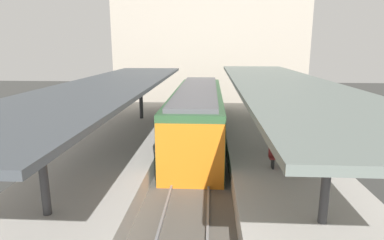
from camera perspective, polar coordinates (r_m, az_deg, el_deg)
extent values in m
plane|color=#383835|center=(14.13, -0.01, -10.61)|extent=(80.00, 80.00, 0.00)
cube|color=#ADA8A0|center=(14.64, -15.18, -8.10)|extent=(4.40, 28.00, 1.00)
cube|color=#ADA8A0|center=(14.24, 15.62, -8.73)|extent=(4.40, 28.00, 1.00)
cube|color=#59544C|center=(14.09, -0.01, -10.24)|extent=(3.20, 28.00, 0.20)
cube|color=slate|center=(14.08, -2.98, -9.52)|extent=(0.08, 28.00, 0.14)
cube|color=slate|center=(14.00, 2.97, -9.65)|extent=(0.08, 28.00, 0.14)
cube|color=#2D5633|center=(19.07, 1.00, 0.80)|extent=(2.70, 13.88, 2.90)
cube|color=orange|center=(12.40, -0.36, -6.57)|extent=(2.65, 0.08, 2.60)
cube|color=black|center=(19.11, -3.11, 1.88)|extent=(0.04, 12.77, 0.76)
cube|color=black|center=(19.00, 5.14, 1.78)|extent=(0.04, 12.77, 0.76)
cube|color=#515156|center=(18.81, 1.02, 5.43)|extent=(2.16, 13.18, 0.20)
cylinder|color=#333335|center=(9.78, -24.91, -7.42)|extent=(0.24, 0.24, 2.86)
cylinder|color=#333335|center=(21.38, -9.02, 4.08)|extent=(0.24, 0.24, 2.86)
cube|color=#3D4247|center=(15.14, -14.28, 6.08)|extent=(4.18, 21.00, 0.16)
cylinder|color=#333335|center=(9.14, 22.78, -8.07)|extent=(0.24, 0.24, 3.02)
cylinder|color=#333335|center=(21.09, 11.64, 4.08)|extent=(0.24, 0.24, 3.02)
cube|color=slate|center=(14.74, 15.34, 6.47)|extent=(4.18, 21.00, 0.16)
cube|color=black|center=(13.02, 14.07, -7.41)|extent=(0.08, 0.32, 0.40)
cube|color=black|center=(13.27, 18.78, -7.33)|extent=(0.08, 0.32, 0.40)
cube|color=maroon|center=(13.06, 16.51, -6.43)|extent=(1.40, 0.40, 0.06)
cube|color=maroon|center=(13.15, 16.40, -5.23)|extent=(1.40, 0.06, 0.40)
cylinder|color=#262628|center=(17.75, 12.58, 1.07)|extent=(0.08, 0.08, 2.20)
cube|color=black|center=(17.59, 12.73, 4.11)|extent=(0.90, 0.06, 0.32)
cylinder|color=#2D2D30|center=(14.85, 15.09, -4.13)|extent=(0.44, 0.44, 0.80)
cylinder|color=#998460|center=(15.99, 15.91, -2.95)|extent=(0.28, 0.28, 0.82)
cylinder|color=navy|center=(15.81, 16.07, -0.42)|extent=(0.36, 0.36, 0.62)
sphere|color=tan|center=(15.73, 16.17, 1.07)|extent=(0.22, 0.22, 0.22)
cube|color=#A89E8E|center=(32.94, 3.14, 12.58)|extent=(18.00, 6.00, 11.00)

